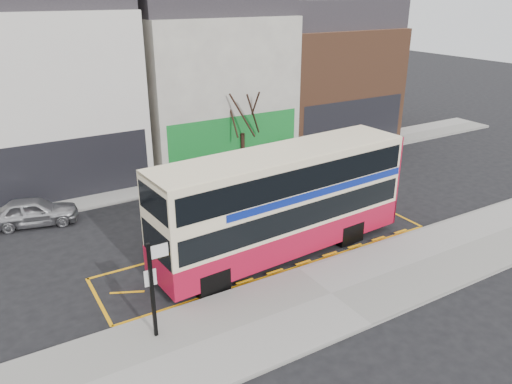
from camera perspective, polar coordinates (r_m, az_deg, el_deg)
ground at (r=19.40m, az=4.27°, el=-8.59°), size 120.00×120.00×0.00m
pavement at (r=17.83m, az=8.58°, el=-11.56°), size 40.00×4.00×0.15m
kerb at (r=19.10m, az=4.92°, el=-8.88°), size 40.00×0.15×0.15m
far_pavement at (r=28.18m, az=-8.59°, el=1.49°), size 50.00×3.00×0.15m
road_markings at (r=20.55m, az=1.70°, el=-6.64°), size 14.00×3.40×0.01m
terrace_left at (r=29.21m, az=-22.54°, el=11.49°), size 8.00×8.01×11.80m
terrace_green_shop at (r=31.83m, az=-6.02°, el=13.30°), size 9.00×8.01×11.30m
terrace_right at (r=36.57m, az=7.25°, el=13.60°), size 9.00×8.01×10.30m
double_decker_bus at (r=19.48m, az=3.10°, el=-1.02°), size 10.84×3.19×4.27m
bus_stop_post at (r=15.02m, az=-11.64°, el=-9.98°), size 0.78×0.13×3.13m
car_silver at (r=24.54m, az=-24.06°, el=-2.06°), size 4.00×2.38×1.28m
car_grey at (r=26.42m, az=-5.86°, el=1.63°), size 4.42×2.42×1.38m
car_white at (r=30.40m, az=5.93°, el=4.38°), size 4.85×2.30×1.37m
street_tree_right at (r=28.63m, az=-1.58°, el=10.31°), size 2.74×2.74×5.91m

